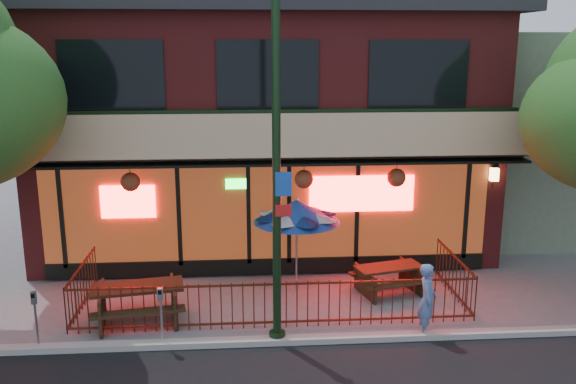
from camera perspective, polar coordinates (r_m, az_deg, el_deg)
name	(u,v)px	position (r m, az deg, el deg)	size (l,w,h in m)	color
ground	(276,332)	(12.69, -1.12, -12.94)	(80.00, 80.00, 0.00)	gray
curb	(278,341)	(12.22, -0.99, -13.73)	(80.00, 0.25, 0.12)	#999993
restaurant_building	(263,98)	(18.53, -2.39, 8.76)	(12.96, 9.49, 8.05)	maroon
neighbor_building	(539,130)	(21.49, 22.44, 5.39)	(6.00, 7.00, 6.00)	gray
patio_fence	(275,293)	(12.88, -1.26, -9.44)	(8.44, 2.62, 1.00)	#481C0F
street_light	(277,185)	(11.24, -1.07, 0.64)	(0.43, 0.32, 7.00)	black
picnic_table_left	(138,298)	(13.29, -13.87, -9.60)	(2.08, 1.71, 0.80)	#312112
picnic_table_right	(389,275)	(14.56, 9.40, -7.68)	(1.80, 1.54, 0.66)	#352512
patio_umbrella	(297,211)	(14.04, 0.81, -1.81)	(1.99, 2.00, 2.28)	gray
pedestrian	(427,300)	(12.56, 12.90, -9.81)	(0.55, 0.36, 1.51)	#526FA5
parking_meter_near	(161,307)	(12.09, -11.81, -10.48)	(0.11, 0.09, 1.18)	#9B9FA3
parking_meter_far	(35,311)	(12.62, -22.58, -10.20)	(0.12, 0.11, 1.18)	gray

